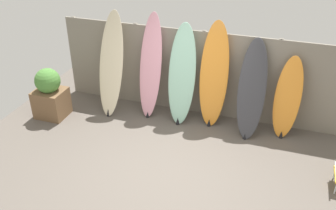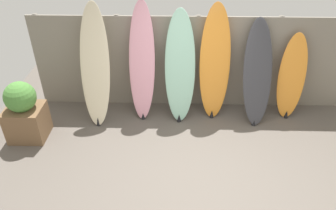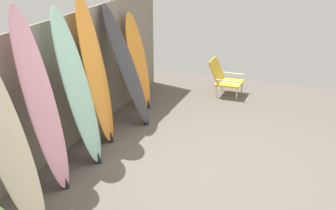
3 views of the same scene
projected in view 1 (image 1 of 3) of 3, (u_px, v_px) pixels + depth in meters
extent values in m
plane|color=#5B544C|center=(171.00, 169.00, 6.42)|extent=(7.68, 7.68, 0.00)
cube|color=gray|center=(202.00, 74.00, 7.62)|extent=(6.08, 0.04, 1.80)
cylinder|color=#6C655B|center=(78.00, 56.00, 8.44)|extent=(0.10, 0.10, 1.80)
cylinder|color=#6C655B|center=(137.00, 64.00, 8.04)|extent=(0.10, 0.10, 1.80)
cylinder|color=#6C655B|center=(202.00, 73.00, 7.65)|extent=(0.10, 0.10, 1.80)
cylinder|color=#6C655B|center=(274.00, 83.00, 7.25)|extent=(0.10, 0.10, 1.80)
ellipsoid|color=beige|center=(111.00, 64.00, 7.64)|extent=(0.52, 0.73, 2.11)
cone|color=black|center=(108.00, 112.00, 7.87)|extent=(0.08, 0.08, 0.16)
ellipsoid|color=pink|center=(151.00, 67.00, 7.53)|extent=(0.49, 0.58, 2.13)
cone|color=black|center=(148.00, 114.00, 7.83)|extent=(0.08, 0.08, 0.12)
ellipsoid|color=#9ED6BC|center=(182.00, 75.00, 7.33)|extent=(0.57, 0.60, 2.01)
cone|color=black|center=(178.00, 121.00, 7.59)|extent=(0.08, 0.08, 0.14)
ellipsoid|color=orange|center=(214.00, 75.00, 7.21)|extent=(0.58, 0.48, 2.10)
cone|color=black|center=(209.00, 122.00, 7.54)|extent=(0.08, 0.08, 0.15)
ellipsoid|color=#38383D|center=(252.00, 89.00, 6.98)|extent=(0.57, 0.76, 1.84)
cone|color=black|center=(245.00, 136.00, 7.16)|extent=(0.08, 0.08, 0.11)
ellipsoid|color=orange|center=(288.00, 98.00, 6.95)|extent=(0.52, 0.43, 1.59)
cone|color=black|center=(281.00, 134.00, 7.18)|extent=(0.08, 0.08, 0.14)
cylinder|color=silver|center=(336.00, 188.00, 5.84)|extent=(0.02, 0.02, 0.22)
cylinder|color=silver|center=(335.00, 173.00, 6.15)|extent=(0.02, 0.02, 0.22)
cylinder|color=silver|center=(336.00, 169.00, 5.89)|extent=(0.02, 0.44, 0.02)
cube|color=brown|center=(51.00, 103.00, 7.80)|extent=(0.61, 0.55, 0.59)
sphere|color=#4A8338|center=(48.00, 81.00, 7.54)|extent=(0.51, 0.51, 0.51)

